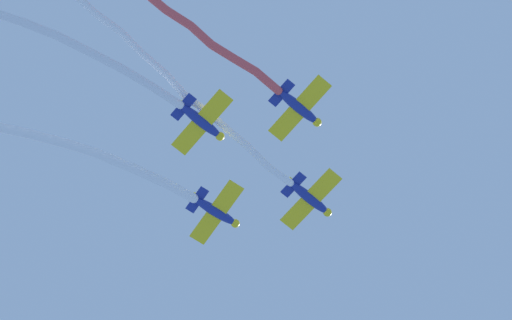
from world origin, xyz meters
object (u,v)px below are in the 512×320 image
(airplane_lead, at_px, (310,199))
(airplane_slot, at_px, (202,122))
(airplane_left_wing, at_px, (216,212))
(airplane_right_wing, at_px, (299,108))

(airplane_lead, bearing_deg, airplane_slot, 176.69)
(airplane_left_wing, distance_m, airplane_right_wing, 12.81)
(airplane_lead, xyz_separation_m, airplane_left_wing, (-8.90, 1.64, -0.40))
(airplane_right_wing, height_order, airplane_slot, airplane_right_wing)
(airplane_lead, distance_m, airplane_left_wing, 9.06)
(airplane_slot, bearing_deg, airplane_right_wing, -47.95)
(airplane_left_wing, xyz_separation_m, airplane_right_wing, (7.24, -10.55, 0.70))
(airplane_right_wing, xyz_separation_m, airplane_slot, (-8.90, 1.66, -0.50))
(airplane_lead, distance_m, airplane_right_wing, 9.06)
(airplane_left_wing, height_order, airplane_right_wing, airplane_right_wing)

